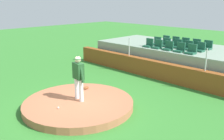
{
  "coord_description": "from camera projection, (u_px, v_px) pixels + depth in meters",
  "views": [
    {
      "loc": [
        7.39,
        -5.49,
        4.11
      ],
      "look_at": [
        0.0,
        1.88,
        1.18
      ],
      "focal_mm": 39.67,
      "sensor_mm": 36.0,
      "label": 1
    }
  ],
  "objects": [
    {
      "name": "stadium_chair_12",
      "position": [
        185.0,
        43.0,
        14.96
      ],
      "size": [
        0.48,
        0.44,
        0.5
      ],
      "rotation": [
        0.0,
        0.0,
        3.14
      ],
      "color": "#1D533C",
      "rests_on": "bleacher_platform"
    },
    {
      "name": "brick_barrier",
      "position": [
        158.0,
        70.0,
        13.4
      ],
      "size": [
        12.33,
        0.4,
        0.96
      ],
      "primitive_type": "cube",
      "color": "brown",
      "rests_on": "ground_plane"
    },
    {
      "name": "stadium_chair_3",
      "position": [
        180.0,
        49.0,
        13.26
      ],
      "size": [
        0.48,
        0.44,
        0.5
      ],
      "rotation": [
        0.0,
        0.0,
        3.14
      ],
      "color": "#1D533C",
      "rests_on": "bleacher_platform"
    },
    {
      "name": "fielding_glove",
      "position": [
        86.0,
        88.0,
        11.11
      ],
      "size": [
        0.24,
        0.33,
        0.11
      ],
      "primitive_type": "ellipsoid",
      "rotation": [
        0.0,
        0.0,
        1.71
      ],
      "color": "brown",
      "rests_on": "pitchers_mound"
    },
    {
      "name": "pitchers_mound",
      "position": [
        79.0,
        104.0,
        9.84
      ],
      "size": [
        4.35,
        4.35,
        0.28
      ],
      "primitive_type": "cylinder",
      "color": "#AC6745",
      "rests_on": "ground_plane"
    },
    {
      "name": "ground_plane",
      "position": [
        79.0,
        107.0,
        9.88
      ],
      "size": [
        60.0,
        60.0,
        0.0
      ],
      "primitive_type": "plane",
      "color": "#337C2D"
    },
    {
      "name": "fence_post_left",
      "position": [
        129.0,
        47.0,
        14.53
      ],
      "size": [
        0.06,
        0.06,
        1.06
      ],
      "primitive_type": "cylinder",
      "color": "silver",
      "rests_on": "brick_barrier"
    },
    {
      "name": "stadium_chair_11",
      "position": [
        175.0,
        42.0,
        15.43
      ],
      "size": [
        0.48,
        0.44,
        0.5
      ],
      "rotation": [
        0.0,
        0.0,
        3.14
      ],
      "color": "#1D533C",
      "rests_on": "bleacher_platform"
    },
    {
      "name": "stadium_chair_5",
      "position": [
        157.0,
        43.0,
        15.3
      ],
      "size": [
        0.48,
        0.44,
        0.5
      ],
      "rotation": [
        0.0,
        0.0,
        3.14
      ],
      "color": "#1D533C",
      "rests_on": "bleacher_platform"
    },
    {
      "name": "stadium_chair_14",
      "position": [
        207.0,
        47.0,
        13.97
      ],
      "size": [
        0.48,
        0.44,
        0.5
      ],
      "rotation": [
        0.0,
        0.0,
        3.14
      ],
      "color": "#1D533C",
      "rests_on": "bleacher_platform"
    },
    {
      "name": "stadium_chair_0",
      "position": [
        149.0,
        44.0,
        14.68
      ],
      "size": [
        0.48,
        0.44,
        0.5
      ],
      "rotation": [
        0.0,
        0.0,
        3.14
      ],
      "color": "#1D533C",
      "rests_on": "bleacher_platform"
    },
    {
      "name": "fence_post_right",
      "position": [
        206.0,
        60.0,
        11.33
      ],
      "size": [
        0.06,
        0.06,
        1.06
      ],
      "primitive_type": "cylinder",
      "color": "silver",
      "rests_on": "brick_barrier"
    },
    {
      "name": "stadium_chair_13",
      "position": [
        196.0,
        45.0,
        14.47
      ],
      "size": [
        0.48,
        0.44,
        0.5
      ],
      "rotation": [
        0.0,
        0.0,
        3.14
      ],
      "color": "#1D533C",
      "rests_on": "bleacher_platform"
    },
    {
      "name": "bleacher_platform",
      "position": [
        182.0,
        58.0,
        15.04
      ],
      "size": [
        10.65,
        4.21,
        1.45
      ],
      "primitive_type": "cube",
      "color": "gray",
      "rests_on": "ground_plane"
    },
    {
      "name": "pitcher",
      "position": [
        78.0,
        75.0,
        9.63
      ],
      "size": [
        0.85,
        0.33,
        1.81
      ],
      "rotation": [
        0.0,
        0.0,
        -0.15
      ],
      "color": "white",
      "rests_on": "pitchers_mound"
    },
    {
      "name": "baseball",
      "position": [
        58.0,
        108.0,
        9.09
      ],
      "size": [
        0.07,
        0.07,
        0.07
      ],
      "primitive_type": "sphere",
      "color": "white",
      "rests_on": "pitchers_mound"
    },
    {
      "name": "stadium_chair_6",
      "position": [
        166.0,
        44.0,
        14.82
      ],
      "size": [
        0.48,
        0.44,
        0.5
      ],
      "rotation": [
        0.0,
        0.0,
        3.14
      ],
      "color": "#1D533C",
      "rests_on": "bleacher_platform"
    },
    {
      "name": "stadium_chair_2",
      "position": [
        168.0,
        47.0,
        13.74
      ],
      "size": [
        0.48,
        0.44,
        0.5
      ],
      "rotation": [
        0.0,
        0.0,
        3.14
      ],
      "color": "#1D533C",
      "rests_on": "bleacher_platform"
    },
    {
      "name": "stadium_chair_10",
      "position": [
        165.0,
        41.0,
        15.89
      ],
      "size": [
        0.48,
        0.44,
        0.5
      ],
      "rotation": [
        0.0,
        0.0,
        3.14
      ],
      "color": "#1D533C",
      "rests_on": "bleacher_platform"
    },
    {
      "name": "stadium_chair_8",
      "position": [
        188.0,
        47.0,
        13.85
      ],
      "size": [
        0.48,
        0.44,
        0.5
      ],
      "rotation": [
        0.0,
        0.0,
        3.14
      ],
      "color": "#1D533C",
      "rests_on": "bleacher_platform"
    },
    {
      "name": "stadium_chair_7",
      "position": [
        177.0,
        45.0,
        14.37
      ],
      "size": [
        0.48,
        0.44,
        0.5
      ],
      "rotation": [
        0.0,
        0.0,
        3.14
      ],
      "color": "#1D533C",
      "rests_on": "bleacher_platform"
    },
    {
      "name": "stadium_chair_1",
      "position": [
        158.0,
        46.0,
        14.23
      ],
      "size": [
        0.48,
        0.44,
        0.5
      ],
      "rotation": [
        0.0,
        0.0,
        3.14
      ],
      "color": "#1D533C",
      "rests_on": "bleacher_platform"
    },
    {
      "name": "stadium_chair_4",
      "position": [
        191.0,
        51.0,
        12.78
      ],
      "size": [
        0.48,
        0.44,
        0.5
      ],
      "rotation": [
        0.0,
        0.0,
        3.14
      ],
      "color": "#1D533C",
      "rests_on": "bleacher_platform"
    },
    {
      "name": "stadium_chair_9",
      "position": [
        200.0,
        49.0,
        13.38
      ],
      "size": [
        0.48,
        0.44,
        0.5
      ],
      "rotation": [
        0.0,
        0.0,
        3.14
      ],
      "color": "#1D533C",
      "rests_on": "bleacher_platform"
    }
  ]
}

